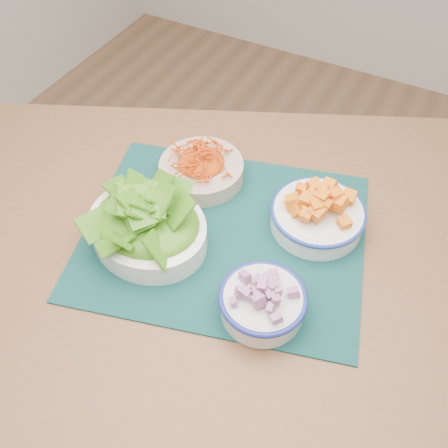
% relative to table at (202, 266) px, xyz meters
% --- Properties ---
extents(ground, '(4.00, 4.00, 0.00)m').
position_rel_table_xyz_m(ground, '(0.22, -0.06, -0.66)').
color(ground, '#986B49').
rests_on(ground, ground).
extents(table, '(1.48, 1.27, 0.75)m').
position_rel_table_xyz_m(table, '(0.00, 0.00, 0.00)').
color(table, brown).
rests_on(table, ground).
extents(placemat, '(0.64, 0.57, 0.00)m').
position_rel_table_xyz_m(placemat, '(0.04, 0.03, 0.10)').
color(placemat, black).
rests_on(placemat, table).
extents(carrot_bowl, '(0.18, 0.18, 0.07)m').
position_rel_table_xyz_m(carrot_bowl, '(-0.08, 0.15, 0.13)').
color(carrot_bowl, '#C0A88F').
rests_on(carrot_bowl, placemat).
extents(squash_bowl, '(0.23, 0.23, 0.09)m').
position_rel_table_xyz_m(squash_bowl, '(0.19, 0.13, 0.14)').
color(squash_bowl, white).
rests_on(squash_bowl, placemat).
extents(lettuce_bowl, '(0.28, 0.25, 0.11)m').
position_rel_table_xyz_m(lettuce_bowl, '(-0.09, -0.05, 0.15)').
color(lettuce_bowl, white).
rests_on(lettuce_bowl, placemat).
extents(onion_bowl, '(0.15, 0.15, 0.08)m').
position_rel_table_xyz_m(onion_bowl, '(0.18, -0.10, 0.14)').
color(onion_bowl, silver).
rests_on(onion_bowl, placemat).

